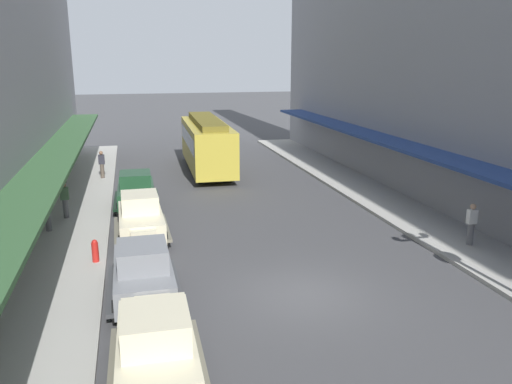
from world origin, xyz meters
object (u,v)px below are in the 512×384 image
Objects in this scene: pedestrian_2 at (47,211)px; pedestrian_3 at (471,224)px; streetcar at (207,142)px; parked_car_3 at (156,344)px; pedestrian_1 at (65,199)px; parked_car_0 at (136,190)px; pedestrian_0 at (102,164)px; parked_car_2 at (141,217)px; parked_car_1 at (143,270)px; fire_hydrant at (95,251)px.

pedestrian_2 is 17.02m from pedestrian_3.
streetcar reaches higher than pedestrian_2.
pedestrian_1 is (-3.31, 13.20, 0.07)m from parked_car_3.
parked_car_3 is 12.06m from pedestrian_2.
parked_car_0 is at bearing 144.83° from pedestrian_3.
parked_car_0 is at bearing 90.69° from parked_car_3.
parked_car_0 is 6.95m from pedestrian_0.
parked_car_1 is at bearing -90.80° from parked_car_2.
parked_car_0 reaches higher than pedestrian_2.
fire_hydrant is (-1.73, 7.44, -0.38)m from parked_car_3.
parked_car_0 is 4.79m from pedestrian_2.
streetcar is at bearing 75.53° from parked_car_1.
parked_car_1 is 3.54m from fire_hydrant.
pedestrian_3 is at bearing -64.87° from streetcar.
parked_car_0 is at bearing 40.37° from pedestrian_2.
pedestrian_2 is (-2.09, 4.00, 0.43)m from fire_hydrant.
pedestrian_0 is at bearing 99.97° from parked_car_2.
parked_car_1 is 1.00× the size of parked_car_2.
pedestrian_2 is (-0.51, -1.76, -0.02)m from pedestrian_1.
parked_car_2 is 3.02m from fire_hydrant.
streetcar is at bearing 58.95° from parked_car_0.
pedestrian_1 is at bearing -130.64° from streetcar.
pedestrian_1 is at bearing -98.86° from pedestrian_0.
pedestrian_2 is at bearing 160.66° from pedestrian_3.
pedestrian_2 is (-3.68, 7.14, 0.05)m from parked_car_1.
pedestrian_3 is (12.23, 5.80, 0.05)m from parked_car_3.
streetcar is 16.17m from fire_hydrant.
pedestrian_3 is (12.38, 1.51, 0.05)m from parked_car_1.
parked_car_1 is 1.00× the size of parked_car_3.
fire_hydrant is (-1.56, -7.11, -0.38)m from parked_car_0.
streetcar reaches higher than parked_car_0.
pedestrian_1 is at bearing 109.54° from parked_car_1.
pedestrian_3 is (16.06, -5.64, 0.00)m from pedestrian_2.
fire_hydrant is (-1.58, 3.14, -0.38)m from parked_car_1.
parked_car_0 is 2.61× the size of pedestrian_3.
parked_car_2 is 5.23× the size of fire_hydrant.
parked_car_1 reaches higher than pedestrian_3.
parked_car_3 is at bearing -88.00° from parked_car_1.
parked_car_1 and parked_car_2 have the same top height.
pedestrian_0 is at bearing 95.54° from parked_car_3.
parked_car_2 is at bearing 56.34° from fire_hydrant.
pedestrian_1 is 1.84m from pedestrian_2.
pedestrian_2 and pedestrian_3 have the same top height.
parked_car_2 is at bearing -80.03° from pedestrian_0.
pedestrian_3 is at bearing -19.34° from pedestrian_2.
parked_car_2 reaches higher than pedestrian_0.
parked_car_2 and parked_car_3 have the same top height.
parked_car_0 is 2.61× the size of pedestrian_0.
pedestrian_0 reaches higher than fire_hydrant.
parked_car_2 is at bearing -45.29° from pedestrian_1.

